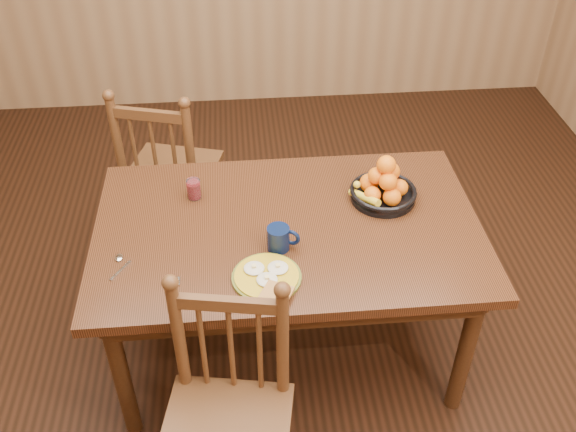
{
  "coord_description": "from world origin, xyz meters",
  "views": [
    {
      "loc": [
        -0.18,
        -2.04,
        2.44
      ],
      "look_at": [
        0.0,
        0.0,
        0.8
      ],
      "focal_mm": 40.0,
      "sensor_mm": 36.0,
      "label": 1
    }
  ],
  "objects": [
    {
      "name": "chair_near",
      "position": [
        -0.28,
        -0.71,
        0.48
      ],
      "size": [
        0.51,
        0.5,
        0.98
      ],
      "rotation": [
        0.0,
        0.0,
        -0.18
      ],
      "color": "#462B15",
      "rests_on": "ground"
    },
    {
      "name": "dining_table",
      "position": [
        0.0,
        0.0,
        0.67
      ],
      "size": [
        1.6,
        1.0,
        0.75
      ],
      "color": "black",
      "rests_on": "ground"
    },
    {
      "name": "fruit_bowl",
      "position": [
        0.42,
        0.14,
        0.81
      ],
      "size": [
        0.29,
        0.29,
        0.22
      ],
      "color": "black",
      "rests_on": "dining_table"
    },
    {
      "name": "spoon",
      "position": [
        -0.67,
        -0.17,
        0.75
      ],
      "size": [
        0.07,
        0.15,
        0.01
      ],
      "rotation": [
        0.0,
        0.0,
        -0.56
      ],
      "color": "silver",
      "rests_on": "dining_table"
    },
    {
      "name": "chair_far",
      "position": [
        -0.56,
        0.82,
        0.49
      ],
      "size": [
        0.56,
        0.54,
        1.0
      ],
      "rotation": [
        0.0,
        0.0,
        2.86
      ],
      "color": "#462B15",
      "rests_on": "ground"
    },
    {
      "name": "breakfast_plate",
      "position": [
        -0.11,
        -0.31,
        0.76
      ],
      "size": [
        0.26,
        0.31,
        0.04
      ],
      "color": "#59601E",
      "rests_on": "dining_table"
    },
    {
      "name": "fork",
      "position": [
        -0.45,
        -0.35,
        0.75
      ],
      "size": [
        0.03,
        0.18,
        0.0
      ],
      "rotation": [
        0.0,
        0.0,
        -0.01
      ],
      "color": "silver",
      "rests_on": "dining_table"
    },
    {
      "name": "juice_glass",
      "position": [
        -0.39,
        0.23,
        0.79
      ],
      "size": [
        0.06,
        0.06,
        0.09
      ],
      "color": "silver",
      "rests_on": "dining_table"
    },
    {
      "name": "room",
      "position": [
        0.0,
        0.0,
        1.35
      ],
      "size": [
        4.52,
        5.02,
        2.72
      ],
      "color": "black",
      "rests_on": "ground"
    },
    {
      "name": "coffee_mug",
      "position": [
        -0.05,
        -0.14,
        0.8
      ],
      "size": [
        0.13,
        0.09,
        0.1
      ],
      "color": "#091434",
      "rests_on": "dining_table"
    }
  ]
}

